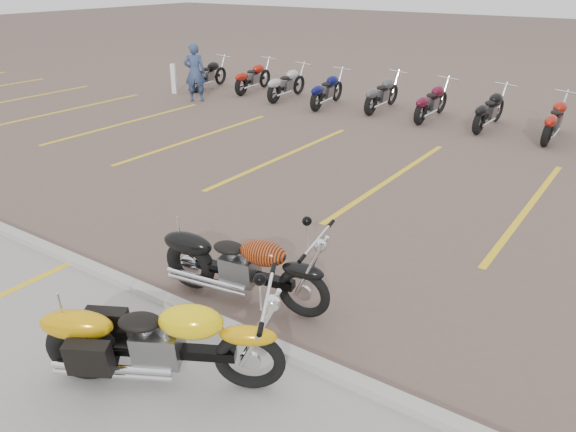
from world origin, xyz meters
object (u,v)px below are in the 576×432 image
yellow_cruiser (159,342)px  person_a (195,72)px  flame_cruiser (241,268)px  bollard (174,79)px

yellow_cruiser → person_a: (-9.14, 10.27, 0.41)m
flame_cruiser → person_a: (-8.82, 8.56, 0.43)m
flame_cruiser → bollard: bearing=130.1°
flame_cruiser → person_a: bearing=127.3°
flame_cruiser → person_a: 12.30m
person_a → yellow_cruiser: bearing=92.9°
yellow_cruiser → bollard: bearing=105.9°
bollard → yellow_cruiser: bearing=-45.4°
flame_cruiser → person_a: person_a is taller
yellow_cruiser → flame_cruiser: yellow_cruiser is taller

